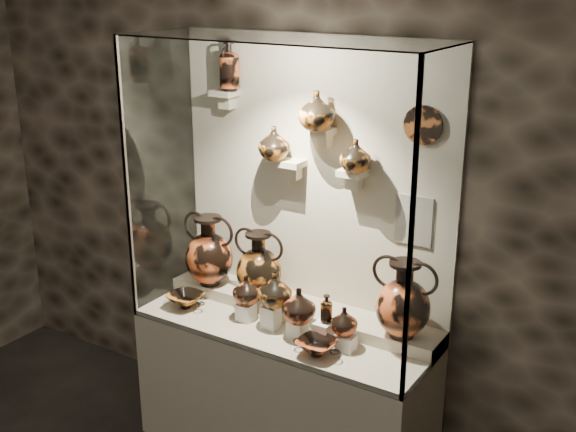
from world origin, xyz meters
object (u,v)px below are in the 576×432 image
(jug_b, at_px, (275,289))
(ovoid_vase_b, at_px, (317,110))
(jug_e, at_px, (344,321))
(kylix_right, at_px, (317,346))
(amphora_right, at_px, (403,299))
(jug_c, at_px, (299,305))
(amphora_mid, at_px, (259,264))
(jug_a, at_px, (247,290))
(ovoid_vase_c, at_px, (356,156))
(lekythos_tall, at_px, (230,63))
(amphora_left, at_px, (209,250))
(kylix_left, at_px, (186,299))
(lekythos_small, at_px, (327,307))
(ovoid_vase_a, at_px, (274,143))

(jug_b, relative_size, ovoid_vase_b, 0.97)
(jug_e, distance_m, kylix_right, 0.19)
(amphora_right, relative_size, ovoid_vase_b, 2.06)
(jug_c, height_order, kylix_right, jug_c)
(jug_b, bearing_deg, amphora_mid, 149.72)
(amphora_right, xyz_separation_m, kylix_right, (-0.33, -0.30, -0.23))
(jug_a, relative_size, ovoid_vase_c, 0.95)
(kylix_right, bearing_deg, jug_e, 48.70)
(kylix_right, xyz_separation_m, ovoid_vase_b, (-0.23, 0.37, 1.14))
(jug_b, distance_m, ovoid_vase_c, 0.86)
(amphora_mid, height_order, lekythos_tall, lekythos_tall)
(jug_e, bearing_deg, jug_a, -166.83)
(jug_c, xyz_separation_m, ovoid_vase_c, (0.17, 0.27, 0.79))
(amphora_right, relative_size, ovoid_vase_c, 2.45)
(amphora_left, relative_size, lekythos_tall, 1.40)
(kylix_left, xyz_separation_m, kylix_right, (0.93, -0.07, -0.00))
(amphora_right, height_order, ovoid_vase_b, ovoid_vase_b)
(amphora_right, xyz_separation_m, jug_a, (-0.87, -0.16, -0.10))
(ovoid_vase_c, bearing_deg, kylix_left, -142.21)
(ovoid_vase_b, bearing_deg, lekythos_tall, 165.93)
(amphora_mid, bearing_deg, jug_a, -91.71)
(jug_a, relative_size, lekythos_tall, 0.52)
(kylix_right, xyz_separation_m, lekythos_tall, (-0.82, 0.41, 1.34))
(jug_b, distance_m, jug_e, 0.44)
(jug_c, distance_m, kylix_right, 0.25)
(lekythos_small, bearing_deg, jug_c, -155.50)
(jug_b, height_order, lekythos_small, jug_b)
(amphora_right, relative_size, ovoid_vase_a, 2.26)
(jug_e, height_order, ovoid_vase_a, ovoid_vase_a)
(lekythos_small, distance_m, ovoid_vase_b, 1.03)
(amphora_left, height_order, amphora_right, amphora_left)
(ovoid_vase_a, bearing_deg, jug_a, -86.24)
(jug_a, bearing_deg, lekythos_small, -18.96)
(amphora_left, relative_size, ovoid_vase_b, 2.12)
(ovoid_vase_a, bearing_deg, amphora_left, -156.50)
(amphora_left, xyz_separation_m, kylix_right, (0.92, -0.30, -0.24))
(ovoid_vase_a, distance_m, ovoid_vase_b, 0.34)
(kylix_left, height_order, ovoid_vase_a, ovoid_vase_a)
(lekythos_small, bearing_deg, amphora_mid, 177.06)
(lekythos_small, relative_size, kylix_right, 0.67)
(lekythos_tall, bearing_deg, ovoid_vase_a, -21.08)
(amphora_right, bearing_deg, jug_a, -144.86)
(amphora_mid, xyz_separation_m, kylix_right, (0.57, -0.31, -0.22))
(amphora_right, height_order, jug_b, amphora_right)
(lekythos_small, bearing_deg, lekythos_tall, 175.71)
(jug_a, bearing_deg, jug_e, -19.10)
(jug_b, height_order, jug_c, jug_b)
(ovoid_vase_a, height_order, ovoid_vase_c, ovoid_vase_a)
(amphora_right, xyz_separation_m, jug_b, (-0.68, -0.16, -0.05))
(jug_b, bearing_deg, ovoid_vase_b, 69.60)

